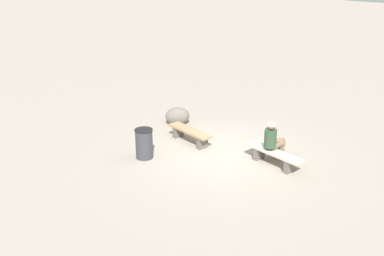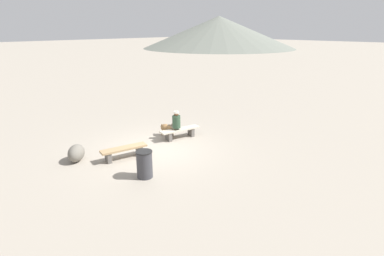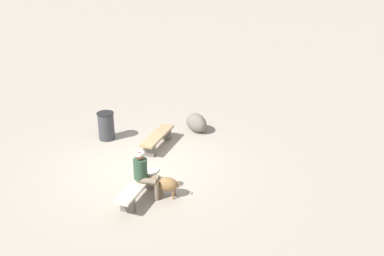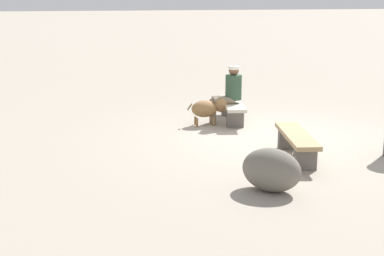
{
  "view_description": "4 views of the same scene",
  "coord_description": "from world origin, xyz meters",
  "px_view_note": "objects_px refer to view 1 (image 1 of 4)",
  "views": [
    {
      "loc": [
        6.65,
        -10.51,
        5.7
      ],
      "look_at": [
        -1.23,
        0.22,
        0.5
      ],
      "focal_mm": 42.69,
      "sensor_mm": 36.0,
      "label": 1
    },
    {
      "loc": [
        -7.06,
        -8.72,
        4.58
      ],
      "look_at": [
        1.35,
        -0.68,
        0.74
      ],
      "focal_mm": 28.74,
      "sensor_mm": 36.0,
      "label": 2
    },
    {
      "loc": [
        11.31,
        2.81,
        6.44
      ],
      "look_at": [
        -1.26,
        1.27,
        0.72
      ],
      "focal_mm": 43.8,
      "sensor_mm": 36.0,
      "label": 3
    },
    {
      "loc": [
        -9.04,
        4.23,
        2.61
      ],
      "look_at": [
        -0.41,
        1.76,
        0.42
      ],
      "focal_mm": 49.95,
      "sensor_mm": 36.0,
      "label": 4
    }
  ],
  "objects_px": {
    "bench_left": "(190,134)",
    "boulder": "(178,116)",
    "dog": "(277,145)",
    "bench_right": "(274,156)",
    "seated_person": "(272,139)",
    "trash_bin": "(144,144)"
  },
  "relations": [
    {
      "from": "trash_bin",
      "to": "boulder",
      "type": "xyz_separation_m",
      "value": [
        -0.92,
        2.75,
        -0.14
      ]
    },
    {
      "from": "boulder",
      "to": "dog",
      "type": "bearing_deg",
      "value": -5.45
    },
    {
      "from": "bench_left",
      "to": "boulder",
      "type": "xyz_separation_m",
      "value": [
        -1.31,
        1.04,
        0.01
      ]
    },
    {
      "from": "bench_right",
      "to": "dog",
      "type": "distance_m",
      "value": 0.64
    },
    {
      "from": "dog",
      "to": "boulder",
      "type": "distance_m",
      "value": 4.02
    },
    {
      "from": "dog",
      "to": "bench_right",
      "type": "bearing_deg",
      "value": 24.63
    },
    {
      "from": "bench_right",
      "to": "trash_bin",
      "type": "bearing_deg",
      "value": -138.22
    },
    {
      "from": "seated_person",
      "to": "dog",
      "type": "xyz_separation_m",
      "value": [
        -0.06,
        0.46,
        -0.34
      ]
    },
    {
      "from": "trash_bin",
      "to": "boulder",
      "type": "relative_size",
      "value": 1.06
    },
    {
      "from": "bench_left",
      "to": "bench_right",
      "type": "height_order",
      "value": "bench_right"
    },
    {
      "from": "seated_person",
      "to": "trash_bin",
      "type": "relative_size",
      "value": 1.39
    },
    {
      "from": "bench_left",
      "to": "seated_person",
      "type": "distance_m",
      "value": 2.78
    },
    {
      "from": "seated_person",
      "to": "trash_bin",
      "type": "height_order",
      "value": "seated_person"
    },
    {
      "from": "bench_right",
      "to": "dog",
      "type": "relative_size",
      "value": 2.1
    },
    {
      "from": "bench_left",
      "to": "boulder",
      "type": "height_order",
      "value": "boulder"
    },
    {
      "from": "dog",
      "to": "boulder",
      "type": "bearing_deg",
      "value": -91.14
    },
    {
      "from": "bench_right",
      "to": "dog",
      "type": "xyz_separation_m",
      "value": [
        -0.22,
        0.59,
        0.07
      ]
    },
    {
      "from": "bench_right",
      "to": "boulder",
      "type": "relative_size",
      "value": 2.19
    },
    {
      "from": "bench_left",
      "to": "boulder",
      "type": "bearing_deg",
      "value": 154.98
    },
    {
      "from": "bench_right",
      "to": "seated_person",
      "type": "height_order",
      "value": "seated_person"
    },
    {
      "from": "dog",
      "to": "trash_bin",
      "type": "bearing_deg",
      "value": -48.1
    },
    {
      "from": "bench_left",
      "to": "seated_person",
      "type": "xyz_separation_m",
      "value": [
        2.75,
        0.2,
        0.41
      ]
    }
  ]
}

